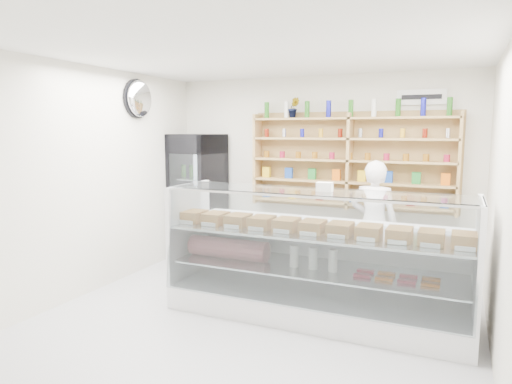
% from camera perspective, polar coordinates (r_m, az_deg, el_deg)
% --- Properties ---
extents(room, '(5.00, 5.00, 5.00)m').
position_cam_1_polar(room, '(4.45, -1.41, -0.22)').
color(room, '#BBBAC0').
rests_on(room, ground).
extents(display_counter, '(3.20, 0.95, 1.39)m').
position_cam_1_polar(display_counter, '(5.07, 7.34, -11.21)').
color(display_counter, white).
rests_on(display_counter, floor).
extents(shop_worker, '(0.63, 0.45, 1.65)m').
position_cam_1_polar(shop_worker, '(6.04, 14.50, -3.92)').
color(shop_worker, white).
rests_on(shop_worker, floor).
extents(drinks_cooler, '(0.79, 0.78, 1.96)m').
position_cam_1_polar(drinks_cooler, '(7.24, -7.29, -0.55)').
color(drinks_cooler, black).
rests_on(drinks_cooler, floor).
extents(wall_shelving, '(2.84, 0.28, 1.33)m').
position_cam_1_polar(wall_shelving, '(6.49, 11.60, 3.83)').
color(wall_shelving, tan).
rests_on(wall_shelving, back_wall).
extents(potted_plant, '(0.20, 0.18, 0.29)m').
position_cam_1_polar(potted_plant, '(6.71, 4.74, 10.45)').
color(potted_plant, '#1E6626').
rests_on(potted_plant, wall_shelving).
extents(security_mirror, '(0.15, 0.50, 0.50)m').
position_cam_1_polar(security_mirror, '(6.60, -14.32, 11.25)').
color(security_mirror, silver).
rests_on(security_mirror, left_wall).
extents(wall_sign, '(0.62, 0.03, 0.20)m').
position_cam_1_polar(wall_sign, '(6.49, 19.99, 11.09)').
color(wall_sign, white).
rests_on(wall_sign, back_wall).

